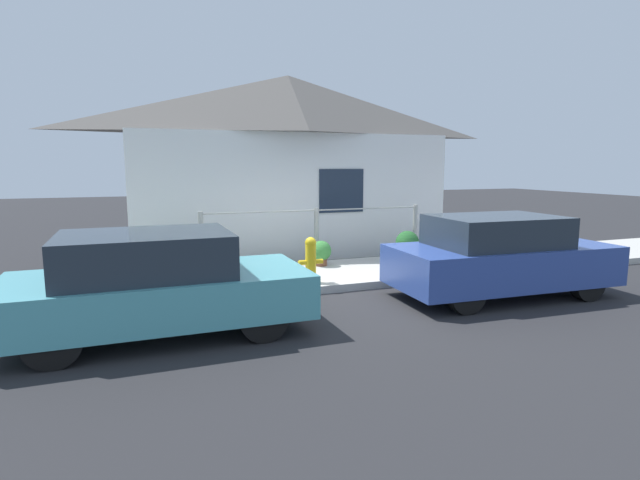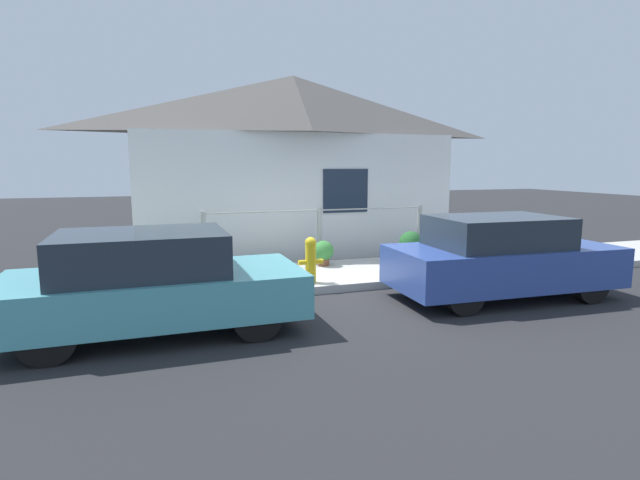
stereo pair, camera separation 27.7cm
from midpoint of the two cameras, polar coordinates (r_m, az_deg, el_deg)
ground_plane at (r=8.84m, az=5.06°, el=-5.88°), size 60.00×60.00×0.00m
sidewalk at (r=9.81m, az=2.49°, el=-3.98°), size 24.00×2.19×0.14m
house at (r=12.30m, az=-2.27°, el=14.18°), size 7.85×2.23×4.31m
fence at (r=10.56m, az=0.67°, el=0.86°), size 4.90×0.10×1.17m
car_left at (r=6.86m, az=-17.54°, el=-4.67°), size 3.83×1.78×1.35m
car_right at (r=8.84m, az=20.85°, el=-1.89°), size 3.79×1.76×1.37m
fire_hydrant at (r=8.77m, az=-0.17°, el=-2.17°), size 0.45×0.20×0.81m
potted_plant_near_hydrant at (r=10.27m, az=1.17°, el=-1.38°), size 0.42×0.42×0.52m
potted_plant_by_fence at (r=9.87m, az=-16.16°, el=-1.63°), size 0.52×0.52×0.66m
potted_plant_corner at (r=10.92m, az=11.04°, el=-0.48°), size 0.50×0.50×0.66m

